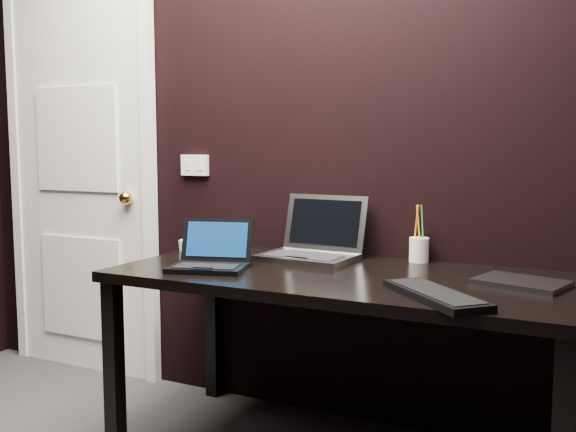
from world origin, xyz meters
The scene contains 11 objects.
wall_back centered at (0.00, 1.80, 1.30)m, with size 4.00×4.00×0.00m, color black.
door centered at (-1.35, 1.78, 1.04)m, with size 0.99×0.10×2.14m.
wall_switch centered at (-0.62, 1.79, 1.12)m, with size 0.15×0.02×0.10m.
desk centered at (0.30, 1.40, 0.66)m, with size 1.70×0.80×0.74m.
netbook centered at (-0.18, 1.24, 0.78)m, with size 0.35×0.32×0.18m.
silver_laptop centered at (0.08, 1.61, 0.79)m, with size 0.39×0.36×0.26m.
ext_keyboard centered at (0.72, 1.14, 0.75)m, with size 0.40×0.40×0.03m.
closed_laptop centered at (0.93, 1.46, 0.75)m, with size 0.33×0.27×0.02m.
desk_phone centered at (-0.43, 1.59, 0.78)m, with size 0.23×0.19×0.11m.
mobile_phone centered at (-0.34, 1.45, 0.78)m, with size 0.06×0.05×0.10m.
pen_cup centered at (0.50, 1.75, 0.79)m, with size 0.10×0.10×0.23m.
Camera 1 is at (1.17, -0.80, 1.21)m, focal length 40.00 mm.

